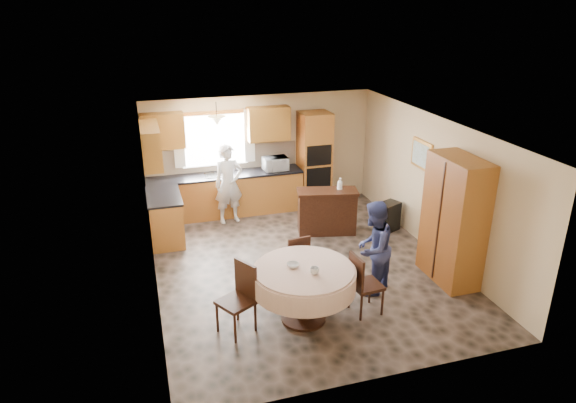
{
  "coord_description": "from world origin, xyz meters",
  "views": [
    {
      "loc": [
        -2.53,
        -7.59,
        4.44
      ],
      "look_at": [
        -0.17,
        0.3,
        1.13
      ],
      "focal_mm": 32.0,
      "sensor_mm": 36.0,
      "label": 1
    }
  ],
  "objects_px": {
    "chair_right": "(362,281)",
    "person_dining": "(373,248)",
    "chair_left": "(240,294)",
    "chair_back": "(296,258)",
    "cupboard": "(454,220)",
    "sideboard": "(327,213)",
    "oven_tower": "(314,160)",
    "person_sink": "(229,184)",
    "dining_table": "(304,280)"
  },
  "relations": [
    {
      "from": "cupboard",
      "to": "chair_back",
      "type": "height_order",
      "value": "cupboard"
    },
    {
      "from": "chair_left",
      "to": "person_dining",
      "type": "distance_m",
      "value": 2.25
    },
    {
      "from": "chair_back",
      "to": "person_sink",
      "type": "xyz_separation_m",
      "value": [
        -0.56,
        2.89,
        0.33
      ]
    },
    {
      "from": "oven_tower",
      "to": "dining_table",
      "type": "bearing_deg",
      "value": -111.13
    },
    {
      "from": "dining_table",
      "to": "chair_back",
      "type": "relative_size",
      "value": 1.62
    },
    {
      "from": "person_dining",
      "to": "oven_tower",
      "type": "bearing_deg",
      "value": -136.16
    },
    {
      "from": "person_dining",
      "to": "chair_left",
      "type": "bearing_deg",
      "value": -30.81
    },
    {
      "from": "cupboard",
      "to": "person_dining",
      "type": "height_order",
      "value": "cupboard"
    },
    {
      "from": "oven_tower",
      "to": "chair_left",
      "type": "bearing_deg",
      "value": -121.45
    },
    {
      "from": "dining_table",
      "to": "chair_back",
      "type": "height_order",
      "value": "chair_back"
    },
    {
      "from": "chair_right",
      "to": "person_sink",
      "type": "bearing_deg",
      "value": 11.97
    },
    {
      "from": "chair_right",
      "to": "person_dining",
      "type": "bearing_deg",
      "value": -44.12
    },
    {
      "from": "sideboard",
      "to": "chair_right",
      "type": "relative_size",
      "value": 1.22
    },
    {
      "from": "sideboard",
      "to": "cupboard",
      "type": "height_order",
      "value": "cupboard"
    },
    {
      "from": "chair_back",
      "to": "person_dining",
      "type": "relative_size",
      "value": 0.6
    },
    {
      "from": "cupboard",
      "to": "dining_table",
      "type": "relative_size",
      "value": 1.42
    },
    {
      "from": "dining_table",
      "to": "chair_right",
      "type": "distance_m",
      "value": 0.89
    },
    {
      "from": "chair_right",
      "to": "dining_table",
      "type": "bearing_deg",
      "value": 78.92
    },
    {
      "from": "oven_tower",
      "to": "person_dining",
      "type": "xyz_separation_m",
      "value": [
        -0.35,
        -3.79,
        -0.29
      ]
    },
    {
      "from": "person_sink",
      "to": "person_dining",
      "type": "xyz_separation_m",
      "value": [
        1.66,
        -3.39,
        -0.06
      ]
    },
    {
      "from": "chair_left",
      "to": "chair_right",
      "type": "xyz_separation_m",
      "value": [
        1.8,
        -0.12,
        -0.03
      ]
    },
    {
      "from": "cupboard",
      "to": "chair_back",
      "type": "relative_size",
      "value": 2.3
    },
    {
      "from": "chair_back",
      "to": "cupboard",
      "type": "bearing_deg",
      "value": 162.03
    },
    {
      "from": "oven_tower",
      "to": "chair_back",
      "type": "xyz_separation_m",
      "value": [
        -1.45,
        -3.29,
        -0.55
      ]
    },
    {
      "from": "cupboard",
      "to": "person_sink",
      "type": "bearing_deg",
      "value": 132.35
    },
    {
      "from": "dining_table",
      "to": "person_dining",
      "type": "relative_size",
      "value": 0.96
    },
    {
      "from": "dining_table",
      "to": "chair_back",
      "type": "bearing_deg",
      "value": 79.04
    },
    {
      "from": "cupboard",
      "to": "person_dining",
      "type": "relative_size",
      "value": 1.37
    },
    {
      "from": "chair_right",
      "to": "cupboard",
      "type": "bearing_deg",
      "value": -79.78
    },
    {
      "from": "person_sink",
      "to": "person_dining",
      "type": "relative_size",
      "value": 1.08
    },
    {
      "from": "chair_left",
      "to": "chair_right",
      "type": "relative_size",
      "value": 1.06
    },
    {
      "from": "oven_tower",
      "to": "sideboard",
      "type": "distance_m",
      "value": 1.64
    },
    {
      "from": "oven_tower",
      "to": "person_sink",
      "type": "relative_size",
      "value": 1.27
    },
    {
      "from": "sideboard",
      "to": "chair_right",
      "type": "bearing_deg",
      "value": -87.45
    },
    {
      "from": "oven_tower",
      "to": "person_sink",
      "type": "height_order",
      "value": "oven_tower"
    },
    {
      "from": "chair_left",
      "to": "person_sink",
      "type": "distance_m",
      "value": 3.83
    },
    {
      "from": "sideboard",
      "to": "person_dining",
      "type": "height_order",
      "value": "person_dining"
    },
    {
      "from": "dining_table",
      "to": "oven_tower",
      "type": "bearing_deg",
      "value": 68.87
    },
    {
      "from": "person_dining",
      "to": "dining_table",
      "type": "bearing_deg",
      "value": -22.3
    },
    {
      "from": "chair_left",
      "to": "chair_right",
      "type": "height_order",
      "value": "chair_left"
    },
    {
      "from": "person_dining",
      "to": "chair_right",
      "type": "bearing_deg",
      "value": 10.86
    },
    {
      "from": "chair_back",
      "to": "person_dining",
      "type": "distance_m",
      "value": 1.24
    },
    {
      "from": "dining_table",
      "to": "chair_back",
      "type": "distance_m",
      "value": 0.96
    },
    {
      "from": "chair_left",
      "to": "sideboard",
      "type": "bearing_deg",
      "value": 109.3
    },
    {
      "from": "chair_left",
      "to": "person_dining",
      "type": "bearing_deg",
      "value": 70.06
    },
    {
      "from": "cupboard",
      "to": "chair_right",
      "type": "bearing_deg",
      "value": -163.91
    },
    {
      "from": "oven_tower",
      "to": "chair_back",
      "type": "bearing_deg",
      "value": -113.79
    },
    {
      "from": "oven_tower",
      "to": "cupboard",
      "type": "bearing_deg",
      "value": -74.17
    },
    {
      "from": "sideboard",
      "to": "cupboard",
      "type": "bearing_deg",
      "value": -47.23
    },
    {
      "from": "chair_right",
      "to": "chair_left",
      "type": "bearing_deg",
      "value": 80.38
    }
  ]
}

